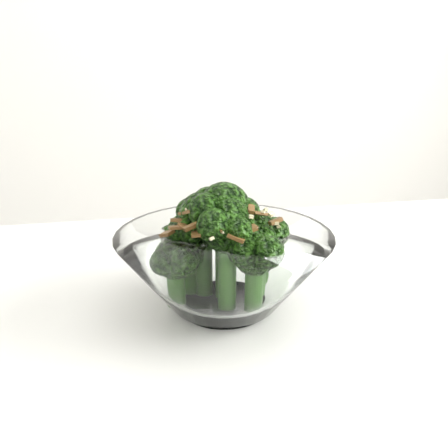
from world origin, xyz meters
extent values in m
cube|color=white|center=(0.10, 0.14, 0.73)|extent=(1.25, 0.88, 0.04)
cylinder|color=white|center=(0.06, 0.22, 0.75)|extent=(0.09, 0.09, 0.01)
cylinder|color=#265316|center=(0.04, 0.23, 0.80)|extent=(0.02, 0.02, 0.07)
sphere|color=#204B0E|center=(0.04, 0.23, 0.85)|extent=(0.05, 0.05, 0.05)
cylinder|color=#265316|center=(0.06, 0.20, 0.80)|extent=(0.02, 0.02, 0.07)
sphere|color=#204B0E|center=(0.06, 0.20, 0.84)|extent=(0.04, 0.04, 0.04)
cylinder|color=#265316|center=(0.03, 0.24, 0.79)|extent=(0.02, 0.02, 0.05)
sphere|color=#204B0E|center=(0.03, 0.24, 0.83)|extent=(0.04, 0.04, 0.04)
cylinder|color=#265316|center=(0.09, 0.19, 0.79)|extent=(0.02, 0.02, 0.05)
sphere|color=#204B0E|center=(0.09, 0.19, 0.82)|extent=(0.04, 0.04, 0.04)
cylinder|color=#265316|center=(0.10, 0.22, 0.79)|extent=(0.02, 0.02, 0.06)
sphere|color=#204B0E|center=(0.10, 0.22, 0.83)|extent=(0.04, 0.04, 0.04)
cylinder|color=#265316|center=(0.07, 0.27, 0.78)|extent=(0.02, 0.02, 0.04)
sphere|color=#204B0E|center=(0.07, 0.27, 0.81)|extent=(0.04, 0.04, 0.04)
cylinder|color=#265316|center=(0.01, 0.22, 0.78)|extent=(0.02, 0.02, 0.04)
sphere|color=#204B0E|center=(0.01, 0.22, 0.81)|extent=(0.04, 0.04, 0.04)
cylinder|color=#265316|center=(0.10, 0.25, 0.78)|extent=(0.02, 0.02, 0.04)
sphere|color=#204B0E|center=(0.10, 0.25, 0.81)|extent=(0.04, 0.04, 0.04)
cylinder|color=#265316|center=(0.06, 0.22, 0.80)|extent=(0.02, 0.02, 0.08)
sphere|color=#204B0E|center=(0.06, 0.22, 0.86)|extent=(0.05, 0.05, 0.05)
cube|color=brown|center=(0.08, 0.19, 0.85)|extent=(0.01, 0.01, 0.01)
cube|color=brown|center=(0.07, 0.21, 0.86)|extent=(0.01, 0.02, 0.01)
cube|color=brown|center=(0.02, 0.22, 0.85)|extent=(0.01, 0.01, 0.01)
cube|color=brown|center=(0.07, 0.18, 0.84)|extent=(0.02, 0.01, 0.01)
cube|color=brown|center=(0.09, 0.21, 0.85)|extent=(0.02, 0.01, 0.01)
cube|color=brown|center=(0.08, 0.25, 0.86)|extent=(0.02, 0.02, 0.01)
cube|color=brown|center=(0.04, 0.27, 0.85)|extent=(0.01, 0.01, 0.01)
cube|color=brown|center=(0.05, 0.23, 0.86)|extent=(0.02, 0.01, 0.01)
cube|color=brown|center=(0.03, 0.24, 0.86)|extent=(0.01, 0.02, 0.01)
cube|color=brown|center=(0.01, 0.21, 0.84)|extent=(0.02, 0.02, 0.01)
cube|color=brown|center=(0.05, 0.18, 0.85)|extent=(0.01, 0.02, 0.01)
cube|color=brown|center=(0.03, 0.22, 0.86)|extent=(0.02, 0.01, 0.01)
cube|color=brown|center=(0.03, 0.20, 0.85)|extent=(0.02, 0.01, 0.01)
cube|color=brown|center=(0.03, 0.19, 0.84)|extent=(0.01, 0.01, 0.00)
cube|color=brown|center=(0.02, 0.23, 0.85)|extent=(0.01, 0.01, 0.01)
cube|color=brown|center=(0.02, 0.20, 0.85)|extent=(0.02, 0.01, 0.00)
cube|color=brown|center=(0.02, 0.21, 0.85)|extent=(0.01, 0.02, 0.01)
cube|color=brown|center=(0.03, 0.27, 0.83)|extent=(0.01, 0.01, 0.01)
cube|color=brown|center=(0.05, 0.25, 0.86)|extent=(0.01, 0.01, 0.01)
cube|color=brown|center=(0.03, 0.22, 0.86)|extent=(0.01, 0.02, 0.01)
cube|color=brown|center=(0.05, 0.24, 0.86)|extent=(0.01, 0.01, 0.00)
cube|color=brown|center=(0.11, 0.21, 0.85)|extent=(0.01, 0.01, 0.01)
cube|color=brown|center=(0.06, 0.24, 0.87)|extent=(0.01, 0.01, 0.01)
cube|color=brown|center=(0.03, 0.25, 0.85)|extent=(0.01, 0.01, 0.01)
cube|color=brown|center=(0.08, 0.27, 0.84)|extent=(0.01, 0.01, 0.01)
cube|color=brown|center=(0.04, 0.27, 0.85)|extent=(0.01, 0.01, 0.01)
cube|color=brown|center=(0.08, 0.21, 0.86)|extent=(0.01, 0.01, 0.01)
cube|color=brown|center=(0.04, 0.24, 0.86)|extent=(0.01, 0.01, 0.01)
cube|color=brown|center=(0.04, 0.24, 0.86)|extent=(0.01, 0.01, 0.01)
cube|color=brown|center=(0.09, 0.26, 0.85)|extent=(0.02, 0.01, 0.01)
cube|color=beige|center=(0.04, 0.25, 0.86)|extent=(0.01, 0.01, 0.00)
cube|color=beige|center=(0.11, 0.22, 0.85)|extent=(0.01, 0.01, 0.01)
cube|color=beige|center=(0.07, 0.24, 0.86)|extent=(0.00, 0.00, 0.00)
cube|color=beige|center=(0.05, 0.24, 0.87)|extent=(0.01, 0.01, 0.01)
cube|color=beige|center=(0.11, 0.25, 0.84)|extent=(0.01, 0.01, 0.01)
cube|color=beige|center=(0.07, 0.21, 0.86)|extent=(0.00, 0.00, 0.00)
cube|color=beige|center=(0.07, 0.24, 0.86)|extent=(0.01, 0.00, 0.01)
cube|color=beige|center=(0.11, 0.21, 0.84)|extent=(0.00, 0.00, 0.00)
cube|color=beige|center=(0.10, 0.23, 0.85)|extent=(0.00, 0.00, 0.00)
cube|color=beige|center=(0.05, 0.18, 0.84)|extent=(0.01, 0.01, 0.00)
cube|color=beige|center=(0.08, 0.23, 0.87)|extent=(0.01, 0.01, 0.00)
cube|color=beige|center=(0.11, 0.21, 0.84)|extent=(0.01, 0.01, 0.00)
cube|color=beige|center=(0.05, 0.18, 0.85)|extent=(0.00, 0.00, 0.00)
cube|color=beige|center=(0.07, 0.27, 0.85)|extent=(0.01, 0.01, 0.01)
cube|color=beige|center=(0.10, 0.21, 0.85)|extent=(0.00, 0.01, 0.00)
cube|color=beige|center=(0.03, 0.22, 0.86)|extent=(0.01, 0.01, 0.00)
cube|color=beige|center=(0.07, 0.27, 0.85)|extent=(0.01, 0.01, 0.01)
cube|color=beige|center=(0.07, 0.25, 0.86)|extent=(0.00, 0.00, 0.00)
cube|color=beige|center=(0.08, 0.19, 0.86)|extent=(0.00, 0.00, 0.00)
cube|color=beige|center=(0.08, 0.26, 0.85)|extent=(0.00, 0.01, 0.00)
camera|label=1|loc=(0.01, -0.22, 1.00)|focal=40.00mm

